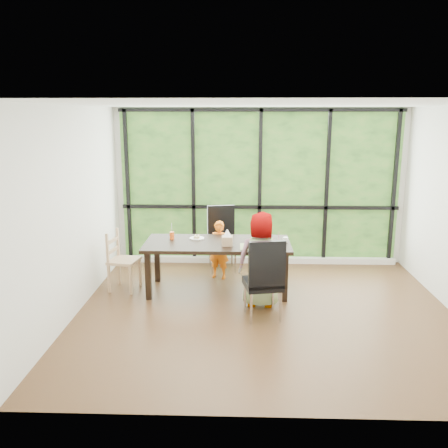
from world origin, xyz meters
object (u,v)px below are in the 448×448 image
(dining_table, at_px, (218,267))
(white_mug, at_px, (285,240))
(child_toddler, at_px, (219,250))
(plate_far, at_px, (197,238))
(plate_near, at_px, (257,246))
(chair_interior_leather, at_px, (263,278))
(chair_window_leather, at_px, (222,239))
(green_cup, at_px, (279,244))
(orange_cup, at_px, (172,235))
(chair_end_beech, at_px, (124,261))
(child_older, at_px, (262,260))
(tissue_box, at_px, (227,241))

(dining_table, height_order, white_mug, white_mug)
(child_toddler, relative_size, plate_far, 4.25)
(dining_table, distance_m, plate_near, 0.72)
(dining_table, height_order, chair_interior_leather, chair_interior_leather)
(dining_table, height_order, child_toddler, child_toddler)
(chair_window_leather, relative_size, green_cup, 10.27)
(orange_cup, distance_m, green_cup, 1.62)
(chair_end_beech, bearing_deg, green_cup, -87.05)
(chair_interior_leather, bearing_deg, chair_end_beech, -35.85)
(plate_near, bearing_deg, green_cup, -15.51)
(dining_table, relative_size, child_older, 1.62)
(orange_cup, height_order, green_cup, orange_cup)
(chair_end_beech, relative_size, child_older, 0.68)
(dining_table, xyz_separation_m, orange_cup, (-0.69, 0.16, 0.43))
(chair_end_beech, distance_m, orange_cup, 0.80)
(child_toddler, height_order, green_cup, child_toddler)
(child_toddler, distance_m, tissue_box, 0.82)
(green_cup, bearing_deg, white_mug, 68.54)
(child_older, distance_m, tissue_box, 0.63)
(child_older, bearing_deg, white_mug, -116.59)
(green_cup, relative_size, white_mug, 1.40)
(white_mug, bearing_deg, chair_end_beech, -179.31)
(chair_interior_leather, distance_m, child_toddler, 1.63)
(child_toddler, height_order, orange_cup, child_toddler)
(chair_interior_leather, bearing_deg, dining_table, -66.96)
(chair_end_beech, distance_m, plate_near, 2.01)
(green_cup, distance_m, white_mug, 0.34)
(chair_end_beech, height_order, plate_far, chair_end_beech)
(chair_window_leather, xyz_separation_m, child_toddler, (-0.04, -0.39, -0.07))
(chair_window_leather, height_order, green_cup, chair_window_leather)
(green_cup, height_order, white_mug, green_cup)
(child_older, bearing_deg, plate_far, -31.45)
(chair_interior_leather, bearing_deg, plate_near, -97.24)
(child_older, xyz_separation_m, white_mug, (0.37, 0.57, 0.13))
(dining_table, height_order, chair_end_beech, chair_end_beech)
(orange_cup, bearing_deg, chair_interior_leather, -39.63)
(child_toddler, bearing_deg, white_mug, -9.05)
(plate_far, height_order, tissue_box, tissue_box)
(plate_far, distance_m, tissue_box, 0.59)
(chair_end_beech, distance_m, tissue_box, 1.60)
(chair_window_leather, height_order, child_toddler, chair_window_leather)
(dining_table, distance_m, green_cup, 1.01)
(plate_far, bearing_deg, white_mug, -6.73)
(plate_near, bearing_deg, child_toddler, 127.08)
(child_older, xyz_separation_m, plate_far, (-0.95, 0.73, 0.10))
(orange_cup, bearing_deg, chair_end_beech, -168.04)
(chair_interior_leather, bearing_deg, orange_cup, -50.51)
(chair_interior_leather, distance_m, chair_end_beech, 2.24)
(child_older, distance_m, orange_cup, 1.50)
(plate_far, distance_m, plate_near, 0.98)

